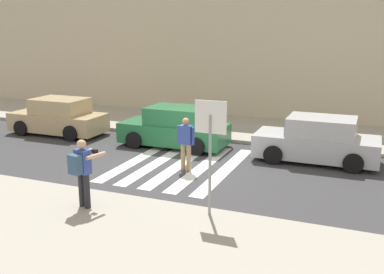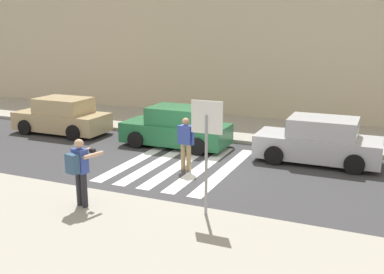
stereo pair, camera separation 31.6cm
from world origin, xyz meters
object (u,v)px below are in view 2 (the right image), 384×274
at_px(pedestrian_crossing, 186,141).
at_px(parked_car_green, 177,128).
at_px(stop_sign, 207,133).
at_px(parked_car_tan, 62,117).
at_px(photographer_with_backpack, 80,167).
at_px(parked_car_silver, 319,142).

bearing_deg(pedestrian_crossing, parked_car_green, 120.97).
distance_m(stop_sign, pedestrian_crossing, 4.01).
bearing_deg(parked_car_tan, photographer_with_backpack, -48.01).
distance_m(stop_sign, parked_car_tan, 10.85).
bearing_deg(parked_car_silver, stop_sign, -106.65).
bearing_deg(stop_sign, photographer_with_backpack, -165.46).
bearing_deg(pedestrian_crossing, stop_sign, -58.53).
distance_m(photographer_with_backpack, parked_car_silver, 8.20).
distance_m(stop_sign, photographer_with_backpack, 3.27).
relative_size(pedestrian_crossing, parked_car_tan, 0.42).
relative_size(stop_sign, pedestrian_crossing, 1.59).
relative_size(photographer_with_backpack, pedestrian_crossing, 1.00).
xyz_separation_m(pedestrian_crossing, parked_car_tan, (-7.01, 2.59, -0.25)).
distance_m(stop_sign, parked_car_silver, 6.29).
xyz_separation_m(stop_sign, parked_car_green, (-3.56, 5.87, -1.42)).
relative_size(stop_sign, photographer_with_backpack, 1.59).
bearing_deg(photographer_with_backpack, parked_car_green, 94.59).
bearing_deg(parked_car_green, pedestrian_crossing, -59.03).
height_order(photographer_with_backpack, parked_car_silver, photographer_with_backpack).
bearing_deg(stop_sign, pedestrian_crossing, 121.47).
bearing_deg(parked_car_tan, parked_car_green, 0.00).
bearing_deg(parked_car_green, photographer_with_backpack, -85.41).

